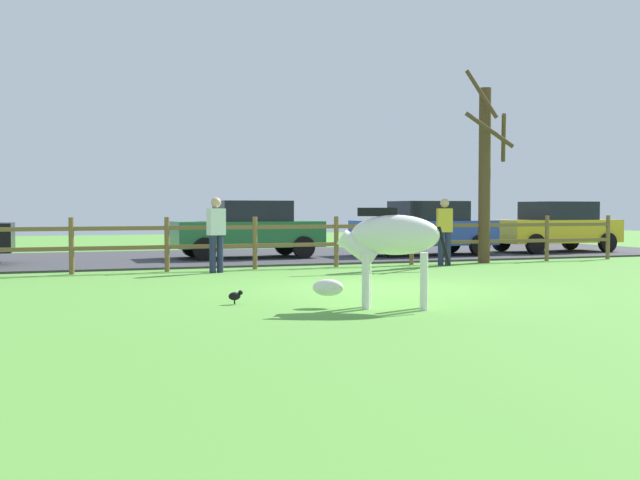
# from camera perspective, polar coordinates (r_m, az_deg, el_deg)

# --- Properties ---
(ground_plane) EXTENTS (60.00, 60.00, 0.00)m
(ground_plane) POSITION_cam_1_polar(r_m,az_deg,el_deg) (13.81, 4.64, -3.52)
(ground_plane) COLOR #549338
(parking_asphalt) EXTENTS (28.00, 7.40, 0.05)m
(parking_asphalt) POSITION_cam_1_polar(r_m,az_deg,el_deg) (22.54, -5.53, -1.20)
(parking_asphalt) COLOR #38383D
(parking_asphalt) RESTS_ON ground_plane
(paddock_fence) EXTENTS (20.30, 0.11, 1.21)m
(paddock_fence) POSITION_cam_1_polar(r_m,az_deg,el_deg) (18.12, -4.74, 0.06)
(paddock_fence) COLOR brown
(paddock_fence) RESTS_ON ground_plane
(bare_tree) EXTENTS (1.52, 1.02, 4.91)m
(bare_tree) POSITION_cam_1_polar(r_m,az_deg,el_deg) (20.62, 11.91, 4.99)
(bare_tree) COLOR #513A23
(bare_tree) RESTS_ON ground_plane
(zebra) EXTENTS (1.75, 1.16, 1.41)m
(zebra) POSITION_cam_1_polar(r_m,az_deg,el_deg) (11.00, 5.04, -0.18)
(zebra) COLOR white
(zebra) RESTS_ON ground_plane
(crow_on_grass) EXTENTS (0.21, 0.10, 0.20)m
(crow_on_grass) POSITION_cam_1_polar(r_m,az_deg,el_deg) (11.55, -6.16, -4.05)
(crow_on_grass) COLOR black
(crow_on_grass) RESTS_ON ground_plane
(parked_car_blue) EXTENTS (4.04, 1.97, 1.56)m
(parked_car_blue) POSITION_cam_1_polar(r_m,az_deg,el_deg) (22.85, 7.60, 0.89)
(parked_car_blue) COLOR #2D4CAD
(parked_car_blue) RESTS_ON parking_asphalt
(parked_car_green) EXTENTS (4.03, 1.94, 1.56)m
(parked_car_green) POSITION_cam_1_polar(r_m,az_deg,el_deg) (21.59, -5.22, 0.82)
(parked_car_green) COLOR #236B38
(parked_car_green) RESTS_ON parking_asphalt
(parked_car_yellow) EXTENTS (4.04, 1.96, 1.56)m
(parked_car_yellow) POSITION_cam_1_polar(r_m,az_deg,el_deg) (25.52, 16.69, 0.96)
(parked_car_yellow) COLOR yellow
(parked_car_yellow) RESTS_ON parking_asphalt
(visitor_left_of_tree) EXTENTS (0.41, 0.31, 1.64)m
(visitor_left_of_tree) POSITION_cam_1_polar(r_m,az_deg,el_deg) (19.42, 9.02, 0.82)
(visitor_left_of_tree) COLOR #232847
(visitor_left_of_tree) RESTS_ON ground_plane
(visitor_right_of_tree) EXTENTS (0.40, 0.30, 1.64)m
(visitor_right_of_tree) POSITION_cam_1_polar(r_m,az_deg,el_deg) (17.18, -7.54, 0.64)
(visitor_right_of_tree) COLOR #232847
(visitor_right_of_tree) RESTS_ON ground_plane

